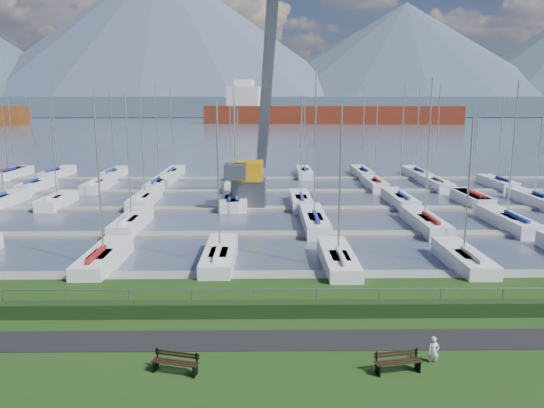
{
  "coord_description": "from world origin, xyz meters",
  "views": [
    {
      "loc": [
        -0.43,
        -24.07,
        10.1
      ],
      "look_at": [
        0.0,
        12.0,
        3.0
      ],
      "focal_mm": 35.0,
      "sensor_mm": 36.0,
      "label": 1
    }
  ],
  "objects_px": {
    "person": "(434,348)",
    "crane": "(254,149)",
    "bench_left": "(176,362)",
    "bench_right": "(398,362)"
  },
  "relations": [
    {
      "from": "bench_left",
      "to": "crane",
      "type": "xyz_separation_m",
      "value": [
        2.23,
        34.29,
        4.91
      ]
    },
    {
      "from": "bench_left",
      "to": "person",
      "type": "relative_size",
      "value": 1.53
    },
    {
      "from": "bench_right",
      "to": "person",
      "type": "bearing_deg",
      "value": 14.54
    },
    {
      "from": "crane",
      "to": "bench_right",
      "type": "bearing_deg",
      "value": -77.82
    },
    {
      "from": "bench_right",
      "to": "crane",
      "type": "bearing_deg",
      "value": 89.71
    },
    {
      "from": "bench_left",
      "to": "person",
      "type": "height_order",
      "value": "person"
    },
    {
      "from": "person",
      "to": "crane",
      "type": "distance_m",
      "value": 34.81
    },
    {
      "from": "bench_right",
      "to": "person",
      "type": "distance_m",
      "value": 1.76
    },
    {
      "from": "bench_left",
      "to": "bench_right",
      "type": "bearing_deg",
      "value": 14.61
    },
    {
      "from": "bench_left",
      "to": "bench_right",
      "type": "distance_m",
      "value": 8.35
    }
  ]
}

